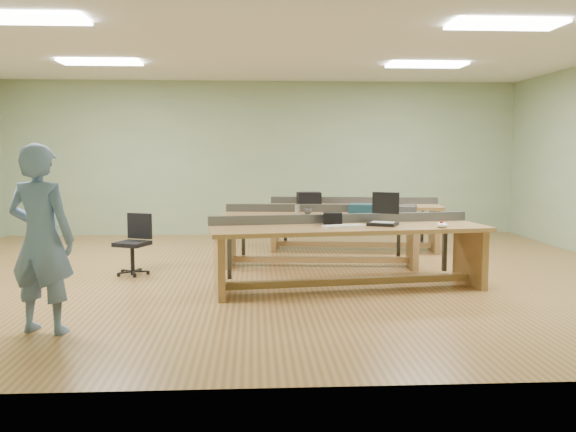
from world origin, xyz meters
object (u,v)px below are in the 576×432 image
object	(u,v)px
mug	(308,211)
parts_bin_grey	(401,210)
workbench_back	(354,217)
camera_bag	(333,219)
workbench_mid	(321,227)
parts_bin_teal	(364,209)
person	(41,239)
workbench_front	(349,242)
task_chair	(134,252)
drinks_can	(297,210)
laptop_base	(383,224)

from	to	relation	value
mug	parts_bin_grey	bearing A→B (deg)	2.27
workbench_back	camera_bag	size ratio (longest dim) A/B	13.06
workbench_mid	parts_bin_teal	world-z (taller)	parts_bin_teal
person	camera_bag	distance (m)	3.29
workbench_front	task_chair	distance (m)	2.90
workbench_back	task_chair	distance (m)	3.76
workbench_front	person	world-z (taller)	person
workbench_mid	mug	xyz separation A→B (m)	(-0.19, -0.08, 0.24)
parts_bin_teal	drinks_can	distance (m)	0.94
laptop_base	workbench_mid	bearing A→B (deg)	137.71
person	laptop_base	size ratio (longest dim) A/B	5.16
parts_bin_grey	workbench_front	bearing A→B (deg)	-123.87
parts_bin_teal	drinks_can	bearing A→B (deg)	174.59
parts_bin_teal	mug	bearing A→B (deg)	176.91
laptop_base	mug	bearing A→B (deg)	145.39
task_chair	mug	bearing A→B (deg)	32.74
workbench_front	workbench_back	xyz separation A→B (m)	(0.55, 2.91, -0.01)
parts_bin_teal	parts_bin_grey	distance (m)	0.56
workbench_front	task_chair	xyz separation A→B (m)	(-2.70, 1.03, -0.27)
workbench_back	laptop_base	distance (m)	2.88
workbench_front	parts_bin_teal	world-z (taller)	parts_bin_teal
workbench_mid	task_chair	xyz separation A→B (m)	(-2.54, -0.45, -0.26)
workbench_back	parts_bin_teal	xyz separation A→B (m)	(-0.12, -1.55, 0.27)
camera_bag	person	bearing A→B (deg)	-143.77
mug	drinks_can	world-z (taller)	drinks_can
camera_bag	workbench_back	bearing A→B (deg)	80.82
workbench_mid	task_chair	size ratio (longest dim) A/B	3.53
workbench_front	workbench_mid	bearing A→B (deg)	89.01
workbench_back	parts_bin_grey	xyz separation A→B (m)	(0.43, -1.45, 0.25)
workbench_mid	workbench_back	world-z (taller)	same
workbench_back	laptop_base	bearing A→B (deg)	-85.51
workbench_back	parts_bin_teal	world-z (taller)	parts_bin_teal
mug	drinks_can	bearing A→B (deg)	162.33
camera_bag	parts_bin_teal	world-z (taller)	camera_bag
workbench_front	camera_bag	bearing A→B (deg)	142.31
camera_bag	parts_bin_grey	world-z (taller)	camera_bag
workbench_back	mug	distance (m)	1.77
drinks_can	laptop_base	bearing A→B (deg)	-56.97
task_chair	parts_bin_grey	world-z (taller)	parts_bin_grey
laptop_base	camera_bag	bearing A→B (deg)	-159.93
drinks_can	person	bearing A→B (deg)	-129.41
person	task_chair	distance (m)	2.69
laptop_base	mug	distance (m)	1.56
laptop_base	task_chair	xyz separation A→B (m)	(-3.11, 0.99, -0.47)
person	task_chair	xyz separation A→B (m)	(0.30, 2.62, -0.55)
workbench_front	parts_bin_grey	xyz separation A→B (m)	(0.98, 1.46, 0.24)
workbench_front	mug	size ratio (longest dim) A/B	29.53
laptop_base	camera_bag	world-z (taller)	camera_bag
workbench_mid	person	xyz separation A→B (m)	(-2.83, -3.07, 0.29)
workbench_front	person	distance (m)	3.40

